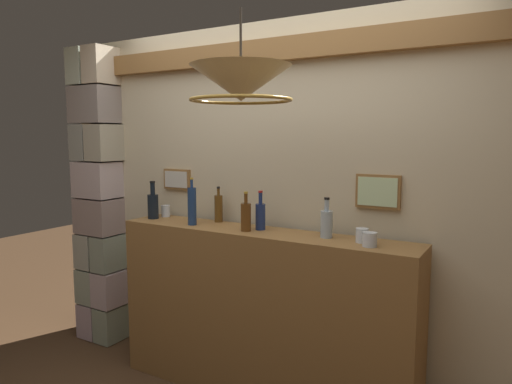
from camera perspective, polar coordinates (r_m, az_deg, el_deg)
panelled_rear_partition at (r=3.10m, az=2.78°, el=-0.62°), size 3.74×0.15×2.40m
stone_pillar at (r=4.00m, az=-18.32°, el=-0.78°), size 0.38×0.30×2.34m
bar_shelf_unit at (r=3.08m, az=0.49°, el=-14.69°), size 1.98×0.34×1.08m
liquor_bottle_bourbon at (r=2.95m, az=0.55°, el=-2.86°), size 0.06×0.06×0.25m
liquor_bottle_mezcal at (r=2.91m, az=-1.24°, el=-2.96°), size 0.06×0.06×0.25m
liquor_bottle_tequila at (r=3.42m, az=-12.40°, el=-1.52°), size 0.08×0.08×0.27m
liquor_bottle_brandy at (r=3.22m, az=-4.57°, el=-1.95°), size 0.06×0.06×0.24m
liquor_bottle_amaro at (r=2.75m, az=8.56°, el=-3.72°), size 0.07×0.07×0.24m
liquor_bottle_port at (r=3.13m, az=-7.78°, el=-1.65°), size 0.06×0.06×0.32m
glass_tumbler_rocks at (r=2.68m, az=12.77°, el=-5.17°), size 0.07×0.07×0.08m
glass_tumbler_highball at (r=3.49m, az=-10.92°, el=-2.27°), size 0.06×0.06×0.08m
glass_tumbler_shot at (r=2.59m, az=13.65°, el=-5.62°), size 0.08×0.08×0.08m
pendant_lamp at (r=2.22m, az=-1.85°, el=12.90°), size 0.48×0.48×0.42m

